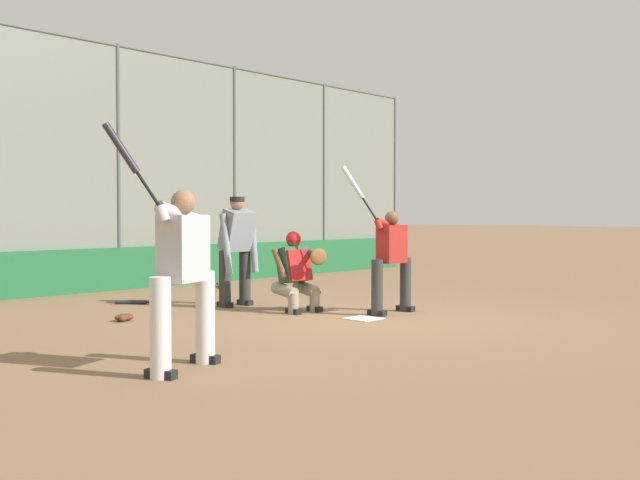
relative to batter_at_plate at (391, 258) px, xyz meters
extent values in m
plane|color=#846647|center=(0.71, 0.07, -0.80)|extent=(160.00, 160.00, 0.00)
cube|color=white|center=(0.71, 0.07, -0.80)|extent=(0.43, 0.43, 0.01)
cylinder|color=#515651|center=(-7.97, -5.94, 1.52)|extent=(0.08, 0.08, 4.64)
cylinder|color=#515651|center=(-5.08, -5.94, 1.52)|extent=(0.08, 0.08, 4.64)
cylinder|color=#515651|center=(-2.18, -5.94, 1.52)|extent=(0.08, 0.08, 4.64)
cylinder|color=#515651|center=(0.71, -5.94, 1.52)|extent=(0.08, 0.08, 4.64)
cube|color=gray|center=(0.71, -5.94, 1.52)|extent=(17.37, 0.01, 4.64)
cylinder|color=#515651|center=(0.71, -5.94, 3.81)|extent=(17.37, 0.06, 0.06)
cube|color=#236638|center=(0.71, -5.84, -0.41)|extent=(17.02, 0.18, 0.80)
cube|color=slate|center=(-2.49, -8.51, -0.74)|extent=(12.16, 3.05, 0.12)
cube|color=slate|center=(-2.49, -7.41, -0.58)|extent=(12.16, 0.55, 0.44)
cube|color=#B7BABC|center=(-2.49, -7.41, -0.32)|extent=(12.16, 0.24, 0.08)
cube|color=slate|center=(-2.49, -7.96, -0.42)|extent=(12.16, 0.55, 0.76)
cube|color=#B7BABC|center=(-2.49, -7.96, 0.00)|extent=(12.16, 0.24, 0.08)
cube|color=slate|center=(-2.49, -8.51, -0.26)|extent=(12.16, 0.55, 1.08)
cube|color=#B7BABC|center=(-2.49, -8.51, 0.32)|extent=(12.16, 0.24, 0.08)
cube|color=slate|center=(-2.49, -9.06, -0.10)|extent=(12.16, 0.55, 1.40)
cube|color=#B7BABC|center=(-2.49, -9.06, 0.64)|extent=(12.16, 0.24, 0.08)
cube|color=slate|center=(-2.49, -9.61, 0.06)|extent=(12.16, 0.55, 1.72)
cube|color=#B7BABC|center=(-2.49, -9.61, 0.96)|extent=(12.16, 0.24, 0.08)
cylinder|color=#333333|center=(-0.34, 0.01, -0.41)|extent=(0.16, 0.16, 0.79)
cube|color=black|center=(-0.34, 0.01, -0.76)|extent=(0.11, 0.28, 0.08)
cylinder|color=#333333|center=(0.32, 0.00, -0.41)|extent=(0.16, 0.16, 0.79)
cube|color=black|center=(0.32, 0.00, -0.76)|extent=(0.11, 0.28, 0.08)
cube|color=maroon|center=(-0.01, 0.01, 0.20)|extent=(0.43, 0.25, 0.54)
sphere|color=brown|center=(-0.01, 0.01, 0.57)|extent=(0.20, 0.20, 0.20)
cylinder|color=maroon|center=(-0.01, -0.02, 0.48)|extent=(0.56, 0.15, 0.21)
cylinder|color=maroon|center=(0.25, -0.02, 0.48)|extent=(0.12, 0.15, 0.15)
sphere|color=black|center=(0.26, -0.05, 0.53)|extent=(0.04, 0.04, 0.04)
cylinder|color=black|center=(0.32, -0.13, 0.69)|extent=(0.15, 0.21, 0.33)
cylinder|color=#B7BCC1|center=(0.45, -0.33, 1.07)|extent=(0.24, 0.32, 0.48)
cylinder|color=gray|center=(0.60, -0.94, -0.65)|extent=(0.15, 0.15, 0.30)
cylinder|color=gray|center=(0.57, -1.14, -0.48)|extent=(0.22, 0.47, 0.23)
cube|color=black|center=(0.60, -0.94, -0.76)|extent=(0.13, 0.27, 0.08)
cylinder|color=gray|center=(1.00, -0.98, -0.65)|extent=(0.15, 0.15, 0.30)
cylinder|color=gray|center=(0.98, -1.18, -0.48)|extent=(0.22, 0.47, 0.23)
cube|color=black|center=(1.00, -0.98, -0.76)|extent=(0.13, 0.27, 0.08)
cube|color=#2D5138|center=(0.77, -1.20, -0.12)|extent=(0.47, 0.40, 0.55)
cube|color=#B21E1E|center=(0.79, -1.06, -0.12)|extent=(0.41, 0.18, 0.45)
sphere|color=brown|center=(0.77, -1.20, 0.23)|extent=(0.20, 0.20, 0.20)
sphere|color=#B21E1E|center=(0.77, -1.20, 0.26)|extent=(0.23, 0.23, 0.23)
cylinder|color=#2D5138|center=(0.63, -0.95, 0.05)|extent=(0.33, 0.51, 0.16)
ellipsoid|color=brown|center=(0.76, -0.72, 0.02)|extent=(0.31, 0.13, 0.24)
cylinder|color=brown|center=(1.03, -1.23, -0.09)|extent=(0.12, 0.31, 0.44)
cylinder|color=#333333|center=(0.75, -2.31, -0.37)|extent=(0.18, 0.18, 0.87)
cube|color=black|center=(0.75, -2.31, -0.76)|extent=(0.12, 0.28, 0.08)
cylinder|color=#333333|center=(1.15, -2.32, -0.37)|extent=(0.18, 0.18, 0.87)
cube|color=black|center=(1.15, -2.32, -0.76)|extent=(0.12, 0.28, 0.08)
cube|color=gray|center=(0.95, -2.25, 0.38)|extent=(0.48, 0.43, 0.67)
sphere|color=#936B4C|center=(0.95, -2.25, 0.80)|extent=(0.22, 0.22, 0.22)
cylinder|color=black|center=(0.95, -2.25, 0.86)|extent=(0.23, 0.23, 0.08)
cylinder|color=gray|center=(0.68, -2.18, 0.18)|extent=(0.16, 0.25, 0.93)
cylinder|color=gray|center=(1.22, -2.19, 0.18)|extent=(0.15, 0.25, 0.93)
cylinder|color=silver|center=(4.08, 0.88, -0.36)|extent=(0.18, 0.18, 0.89)
cube|color=black|center=(4.08, 0.88, -0.76)|extent=(0.20, 0.30, 0.08)
cylinder|color=silver|center=(4.77, 1.13, -0.36)|extent=(0.18, 0.18, 0.89)
cube|color=black|center=(4.77, 1.13, -0.76)|extent=(0.20, 0.30, 0.08)
cube|color=#B7B7BC|center=(4.43, 1.01, 0.31)|extent=(0.55, 0.42, 0.61)
sphere|color=#936B4C|center=(4.43, 1.01, 0.73)|extent=(0.22, 0.22, 0.22)
cylinder|color=#B7B7BC|center=(4.44, 0.99, 0.63)|extent=(0.62, 0.26, 0.23)
cylinder|color=#B7B7BC|center=(4.71, 1.09, 0.63)|extent=(0.16, 0.18, 0.17)
sphere|color=black|center=(4.73, 1.06, 0.69)|extent=(0.04, 0.04, 0.04)
cylinder|color=black|center=(4.80, 1.01, 0.84)|extent=(0.19, 0.15, 0.31)
cylinder|color=#28282D|center=(4.98, 0.87, 1.19)|extent=(0.29, 0.24, 0.45)
sphere|color=black|center=(1.52, -3.25, -0.77)|extent=(0.04, 0.04, 0.04)
cylinder|color=black|center=(1.63, -3.38, -0.77)|extent=(0.26, 0.29, 0.03)
cylinder|color=#28282D|center=(1.92, -3.71, -0.77)|extent=(0.38, 0.42, 0.07)
sphere|color=black|center=(-1.07, -5.19, -0.77)|extent=(0.04, 0.04, 0.04)
cylinder|color=black|center=(-0.97, -5.03, -0.77)|extent=(0.22, 0.32, 0.03)
cylinder|color=maroon|center=(-0.74, -4.66, -0.77)|extent=(0.33, 0.46, 0.07)
sphere|color=black|center=(-1.24, -2.52, -0.77)|extent=(0.04, 0.04, 0.04)
cylinder|color=black|center=(-1.24, -2.71, -0.77)|extent=(0.03, 0.37, 0.03)
cylinder|color=#B7BCC1|center=(-1.23, -3.16, -0.77)|extent=(0.07, 0.52, 0.07)
ellipsoid|color=#56331E|center=(3.03, -2.16, -0.75)|extent=(0.28, 0.18, 0.10)
ellipsoid|color=#56331E|center=(3.10, -2.08, -0.76)|extent=(0.10, 0.08, 0.08)
camera|label=1|loc=(8.58, 6.52, 0.62)|focal=42.00mm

